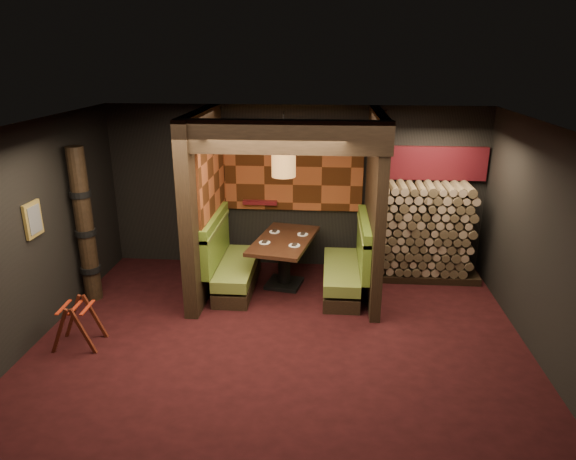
% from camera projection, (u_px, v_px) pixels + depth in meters
% --- Properties ---
extents(floor, '(6.50, 5.50, 0.02)m').
position_uv_depth(floor, '(280.00, 344.00, 6.83)').
color(floor, black).
rests_on(floor, ground).
extents(ceiling, '(6.50, 5.50, 0.02)m').
position_uv_depth(ceiling, '(279.00, 126.00, 5.89)').
color(ceiling, black).
rests_on(ceiling, ground).
extents(wall_back, '(6.50, 0.02, 2.85)m').
position_uv_depth(wall_back, '(295.00, 188.00, 8.96)').
color(wall_back, black).
rests_on(wall_back, ground).
extents(wall_front, '(6.50, 0.02, 2.85)m').
position_uv_depth(wall_front, '(244.00, 375.00, 3.76)').
color(wall_front, black).
rests_on(wall_front, ground).
extents(wall_left, '(0.02, 5.50, 2.85)m').
position_uv_depth(wall_left, '(28.00, 236.00, 6.60)').
color(wall_left, black).
rests_on(wall_left, ground).
extents(wall_right, '(0.02, 5.50, 2.85)m').
position_uv_depth(wall_right, '(551.00, 251.00, 6.12)').
color(wall_right, black).
rests_on(wall_right, ground).
extents(partition_left, '(0.20, 2.20, 2.85)m').
position_uv_depth(partition_left, '(204.00, 204.00, 8.02)').
color(partition_left, black).
rests_on(partition_left, floor).
extents(partition_right, '(0.15, 2.10, 2.85)m').
position_uv_depth(partition_right, '(374.00, 207.00, 7.87)').
color(partition_right, black).
rests_on(partition_right, floor).
extents(header_beam, '(2.85, 0.18, 0.44)m').
position_uv_depth(header_beam, '(282.00, 137.00, 6.63)').
color(header_beam, black).
rests_on(header_beam, partition_left).
extents(tapa_back_panel, '(2.40, 0.06, 1.55)m').
position_uv_depth(tapa_back_panel, '(293.00, 166.00, 8.79)').
color(tapa_back_panel, brown).
rests_on(tapa_back_panel, wall_back).
extents(tapa_side_panel, '(0.04, 1.85, 1.45)m').
position_uv_depth(tapa_side_panel, '(213.00, 175.00, 8.03)').
color(tapa_side_panel, brown).
rests_on(tapa_side_panel, partition_left).
extents(lacquer_shelf, '(0.60, 0.12, 0.07)m').
position_uv_depth(lacquer_shelf, '(260.00, 202.00, 8.98)').
color(lacquer_shelf, '#581015').
rests_on(lacquer_shelf, wall_back).
extents(booth_bench_left, '(0.68, 1.60, 1.14)m').
position_uv_depth(booth_bench_left, '(231.00, 265.00, 8.32)').
color(booth_bench_left, black).
rests_on(booth_bench_left, floor).
extents(booth_bench_right, '(0.68, 1.60, 1.14)m').
position_uv_depth(booth_bench_right, '(348.00, 269.00, 8.18)').
color(booth_bench_right, black).
rests_on(booth_bench_right, floor).
extents(dining_table, '(1.13, 1.69, 0.82)m').
position_uv_depth(dining_table, '(284.00, 252.00, 8.35)').
color(dining_table, black).
rests_on(dining_table, floor).
extents(place_settings, '(0.76, 0.80, 0.03)m').
position_uv_depth(place_settings, '(284.00, 238.00, 8.27)').
color(place_settings, white).
rests_on(place_settings, dining_table).
extents(pendant_lamp, '(0.37, 0.37, 0.99)m').
position_uv_depth(pendant_lamp, '(284.00, 162.00, 7.82)').
color(pendant_lamp, '#9C6732').
rests_on(pendant_lamp, ceiling).
extents(framed_picture, '(0.05, 0.36, 0.46)m').
position_uv_depth(framed_picture, '(33.00, 219.00, 6.63)').
color(framed_picture, olive).
rests_on(framed_picture, wall_left).
extents(luggage_rack, '(0.64, 0.46, 0.67)m').
position_uv_depth(luggage_rack, '(78.00, 322.00, 6.70)').
color(luggage_rack, '#46180D').
rests_on(luggage_rack, floor).
extents(totem_column, '(0.31, 0.31, 2.40)m').
position_uv_depth(totem_column, '(85.00, 227.00, 7.70)').
color(totem_column, black).
rests_on(totem_column, floor).
extents(firewood_stack, '(1.73, 0.70, 1.64)m').
position_uv_depth(firewood_stack, '(429.00, 232.00, 8.60)').
color(firewood_stack, black).
rests_on(firewood_stack, floor).
extents(mosaic_header, '(1.83, 0.10, 0.56)m').
position_uv_depth(mosaic_header, '(431.00, 163.00, 8.55)').
color(mosaic_header, maroon).
rests_on(mosaic_header, wall_back).
extents(bay_front_post, '(0.08, 0.08, 2.85)m').
position_uv_depth(bay_front_post, '(379.00, 202.00, 8.10)').
color(bay_front_post, black).
rests_on(bay_front_post, floor).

